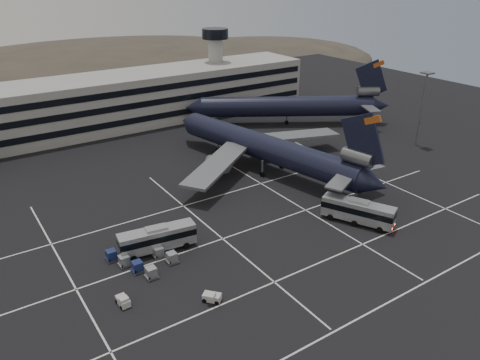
% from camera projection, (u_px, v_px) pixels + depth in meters
% --- Properties ---
extents(ground, '(260.00, 260.00, 0.00)m').
position_uv_depth(ground, '(266.00, 239.00, 77.16)').
color(ground, black).
rests_on(ground, ground).
extents(lane_markings, '(90.00, 55.62, 0.01)m').
position_uv_depth(lane_markings, '(268.00, 235.00, 78.19)').
color(lane_markings, silver).
rests_on(lane_markings, ground).
extents(terminal, '(125.00, 26.00, 24.00)m').
position_uv_depth(terminal, '(102.00, 104.00, 126.65)').
color(terminal, gray).
rests_on(terminal, ground).
extents(hills, '(352.00, 180.00, 44.00)m').
position_uv_depth(hills, '(81.00, 90.00, 219.93)').
color(hills, '#38332B').
rests_on(hills, ground).
extents(lightpole_right, '(2.40, 2.40, 18.28)m').
position_uv_depth(lightpole_right, '(423.00, 99.00, 112.85)').
color(lightpole_right, slate).
rests_on(lightpole_right, ground).
extents(trijet_main, '(46.49, 57.35, 18.08)m').
position_uv_depth(trijet_main, '(267.00, 148.00, 100.93)').
color(trijet_main, black).
rests_on(trijet_main, ground).
extents(trijet_far, '(51.87, 36.23, 18.08)m').
position_uv_depth(trijet_far, '(291.00, 106.00, 131.12)').
color(trijet_far, black).
rests_on(trijet_far, ground).
extents(bus_near, '(8.12, 12.55, 4.43)m').
position_uv_depth(bus_near, '(358.00, 210.00, 81.02)').
color(bus_near, gray).
rests_on(bus_near, ground).
extents(bus_far, '(12.40, 4.44, 4.28)m').
position_uv_depth(bus_far, '(157.00, 238.00, 73.00)').
color(bus_far, gray).
rests_on(bus_far, ground).
extents(tug_a, '(1.50, 2.38, 1.48)m').
position_uv_depth(tug_a, '(123.00, 301.00, 61.81)').
color(tug_a, '#B7B7B2').
rests_on(tug_a, ground).
extents(tug_b, '(2.64, 2.74, 1.53)m').
position_uv_depth(tug_b, '(213.00, 297.00, 62.54)').
color(tug_b, '#B7B7B2').
rests_on(tug_b, ground).
extents(uld_cluster, '(9.78, 11.81, 1.68)m').
position_uv_depth(uld_cluster, '(141.00, 257.00, 71.00)').
color(uld_cluster, '#2D2D30').
rests_on(uld_cluster, ground).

